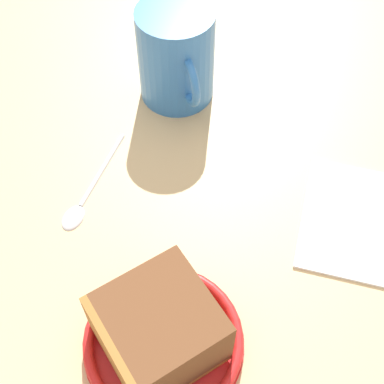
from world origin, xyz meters
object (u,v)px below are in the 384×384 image
object	(u,v)px
cake_slice	(155,329)
small_plate	(160,342)
tea_mug	(173,55)
teaspoon	(80,199)
folded_napkin	(364,222)

from	to	relation	value
cake_slice	small_plate	bearing A→B (deg)	-60.71
tea_mug	teaspoon	size ratio (longest dim) A/B	0.90
small_plate	teaspoon	size ratio (longest dim) A/B	1.10
cake_slice	folded_napkin	distance (cm)	23.19
small_plate	tea_mug	distance (cm)	30.04
teaspoon	folded_napkin	world-z (taller)	teaspoon
cake_slice	tea_mug	distance (cm)	29.87
teaspoon	folded_napkin	xyz separation A→B (cm)	(-4.07, -27.38, -0.05)
folded_napkin	teaspoon	bearing A→B (deg)	81.55
teaspoon	folded_napkin	size ratio (longest dim) A/B	0.94
cake_slice	teaspoon	xyz separation A→B (cm)	(15.15, 7.36, -3.72)
small_plate	cake_slice	distance (cm)	3.18
tea_mug	folded_napkin	size ratio (longest dim) A/B	0.84
teaspoon	folded_napkin	bearing A→B (deg)	-98.45
small_plate	tea_mug	xyz separation A→B (cm)	(29.59, -2.30, 4.59)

